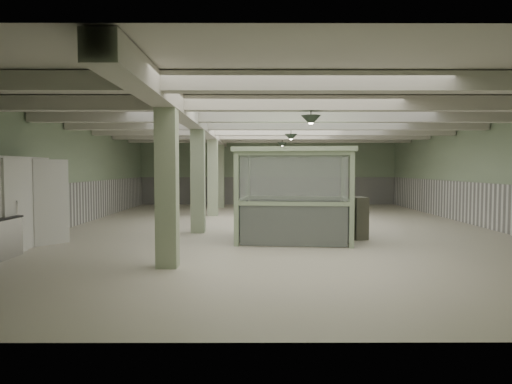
{
  "coord_description": "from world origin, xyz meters",
  "views": [
    {
      "loc": [
        -0.75,
        -15.12,
        2.0
      ],
      "look_at": [
        -0.7,
        -1.78,
        1.3
      ],
      "focal_mm": 32.0,
      "sensor_mm": 36.0,
      "label": 1
    }
  ],
  "objects": [
    {
      "name": "floor",
      "position": [
        0.0,
        0.0,
        0.0
      ],
      "size": [
        20.0,
        20.0,
        0.0
      ],
      "primitive_type": "plane",
      "color": "beige",
      "rests_on": "ground"
    },
    {
      "name": "ceiling",
      "position": [
        0.0,
        0.0,
        3.6
      ],
      "size": [
        14.0,
        20.0,
        0.02
      ],
      "primitive_type": "cube",
      "color": "beige",
      "rests_on": "wall_back"
    },
    {
      "name": "wall_back",
      "position": [
        0.0,
        10.0,
        1.8
      ],
      "size": [
        14.0,
        0.02,
        3.6
      ],
      "primitive_type": "cube",
      "color": "#8FA684",
      "rests_on": "floor"
    },
    {
      "name": "wall_front",
      "position": [
        0.0,
        -10.0,
        1.8
      ],
      "size": [
        14.0,
        0.02,
        3.6
      ],
      "primitive_type": "cube",
      "color": "#8FA684",
      "rests_on": "floor"
    },
    {
      "name": "wall_left",
      "position": [
        -7.0,
        0.0,
        1.8
      ],
      "size": [
        0.02,
        20.0,
        3.6
      ],
      "primitive_type": "cube",
      "color": "#8FA684",
      "rests_on": "floor"
    },
    {
      "name": "wall_right",
      "position": [
        7.0,
        0.0,
        1.8
      ],
      "size": [
        0.02,
        20.0,
        3.6
      ],
      "primitive_type": "cube",
      "color": "#8FA684",
      "rests_on": "floor"
    },
    {
      "name": "wainscot_left",
      "position": [
        -6.97,
        0.0,
        0.75
      ],
      "size": [
        0.05,
        19.9,
        1.5
      ],
      "primitive_type": "cube",
      "color": "white",
      "rests_on": "floor"
    },
    {
      "name": "wainscot_right",
      "position": [
        6.97,
        0.0,
        0.75
      ],
      "size": [
        0.05,
        19.9,
        1.5
      ],
      "primitive_type": "cube",
      "color": "white",
      "rests_on": "floor"
    },
    {
      "name": "wainscot_back",
      "position": [
        0.0,
        9.97,
        0.75
      ],
      "size": [
        13.9,
        0.05,
        1.5
      ],
      "primitive_type": "cube",
      "color": "white",
      "rests_on": "floor"
    },
    {
      "name": "girder",
      "position": [
        -2.5,
        0.0,
        3.38
      ],
      "size": [
        0.45,
        19.9,
        0.4
      ],
      "primitive_type": "cube",
      "color": "beige",
      "rests_on": "ceiling"
    },
    {
      "name": "beam_a",
      "position": [
        0.0,
        -7.5,
        3.42
      ],
      "size": [
        13.9,
        0.35,
        0.32
      ],
      "primitive_type": "cube",
      "color": "beige",
      "rests_on": "ceiling"
    },
    {
      "name": "beam_b",
      "position": [
        0.0,
        -5.0,
        3.42
      ],
      "size": [
        13.9,
        0.35,
        0.32
      ],
      "primitive_type": "cube",
      "color": "beige",
      "rests_on": "ceiling"
    },
    {
      "name": "beam_c",
      "position": [
        0.0,
        -2.5,
        3.42
      ],
      "size": [
        13.9,
        0.35,
        0.32
      ],
      "primitive_type": "cube",
      "color": "beige",
      "rests_on": "ceiling"
    },
    {
      "name": "beam_d",
      "position": [
        0.0,
        0.0,
        3.42
      ],
      "size": [
        13.9,
        0.35,
        0.32
      ],
      "primitive_type": "cube",
      "color": "beige",
      "rests_on": "ceiling"
    },
    {
      "name": "beam_e",
      "position": [
        0.0,
        2.5,
        3.42
      ],
      "size": [
        13.9,
        0.35,
        0.32
      ],
      "primitive_type": "cube",
      "color": "beige",
      "rests_on": "ceiling"
    },
    {
      "name": "beam_f",
      "position": [
        0.0,
        5.0,
        3.42
      ],
      "size": [
        13.9,
        0.35,
        0.32
      ],
      "primitive_type": "cube",
      "color": "beige",
      "rests_on": "ceiling"
    },
    {
      "name": "beam_g",
      "position": [
        0.0,
        7.5,
        3.42
      ],
      "size": [
        13.9,
        0.35,
        0.32
      ],
      "primitive_type": "cube",
      "color": "beige",
      "rests_on": "ceiling"
    },
    {
      "name": "column_a",
      "position": [
        -2.5,
        -6.0,
        1.8
      ],
      "size": [
        0.42,
        0.42,
        3.6
      ],
      "primitive_type": "cube",
      "color": "#A6B693",
      "rests_on": "floor"
    },
    {
      "name": "column_b",
      "position": [
        -2.5,
        -1.0,
        1.8
      ],
      "size": [
        0.42,
        0.42,
        3.6
      ],
      "primitive_type": "cube",
      "color": "#A6B693",
      "rests_on": "floor"
    },
    {
      "name": "column_c",
      "position": [
        -2.5,
        4.0,
        1.8
      ],
      "size": [
        0.42,
        0.42,
        3.6
      ],
      "primitive_type": "cube",
      "color": "#A6B693",
      "rests_on": "floor"
    },
    {
      "name": "column_d",
      "position": [
        -2.5,
        8.0,
        1.8
      ],
      "size": [
        0.42,
        0.42,
        3.6
      ],
      "primitive_type": "cube",
      "color": "#A6B693",
      "rests_on": "floor"
    },
    {
      "name": "pendant_front",
      "position": [
        0.5,
        -5.0,
        3.05
      ],
      "size": [
        0.44,
        0.44,
        0.22
      ],
      "primitive_type": "cone",
      "rotation": [
        3.14,
        0.0,
        0.0
      ],
      "color": "#2B392C",
      "rests_on": "ceiling"
    },
    {
      "name": "pendant_mid",
      "position": [
        0.5,
        0.5,
        3.05
      ],
      "size": [
        0.44,
        0.44,
        0.22
      ],
      "primitive_type": "cone",
      "rotation": [
        3.14,
        0.0,
        0.0
      ],
      "color": "#2B392C",
      "rests_on": "ceiling"
    },
    {
      "name": "pendant_back",
      "position": [
        0.5,
        5.5,
        3.05
      ],
      "size": [
        0.44,
        0.44,
        0.22
      ],
      "primitive_type": "cone",
      "rotation": [
        3.14,
        0.0,
        0.0
      ],
      "color": "#2B392C",
      "rests_on": "ceiling"
    },
    {
      "name": "walkin_cooler",
      "position": [
        -6.62,
        -4.0,
        1.18
      ],
      "size": [
        1.1,
        2.57,
        2.36
      ],
      "color": "white",
      "rests_on": "floor"
    },
    {
      "name": "guard_booth",
      "position": [
        0.36,
        -2.46,
        1.73
      ],
      "size": [
        3.42,
        2.99,
        2.54
      ],
      "rotation": [
        0.0,
        0.0,
        -0.1
      ],
      "color": "#A2B994",
      "rests_on": "floor"
    },
    {
      "name": "filing_cabinet",
      "position": [
        2.17,
        -2.37,
        0.59
      ],
      "size": [
        0.52,
        0.63,
        1.19
      ],
      "primitive_type": "cube",
      "rotation": [
        0.0,
        0.0,
        0.28
      ],
      "color": "#545446",
      "rests_on": "floor"
    }
  ]
}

